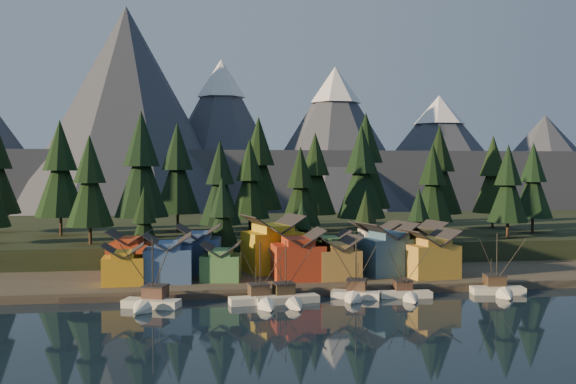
{
  "coord_description": "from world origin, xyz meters",
  "views": [
    {
      "loc": [
        -18.15,
        -94.59,
        22.11
      ],
      "look_at": [
        0.46,
        30.0,
        17.71
      ],
      "focal_mm": 40.0,
      "sensor_mm": 36.0,
      "label": 1
    }
  ],
  "objects": [
    {
      "name": "house_back_0",
      "position": [
        -30.36,
        33.32,
        6.1
      ],
      "size": [
        8.66,
        8.36,
        8.76
      ],
      "rotation": [
        0.0,
        0.0,
        -0.08
      ],
      "color": "#A53619",
      "rests_on": "shore_strip"
    },
    {
      "name": "house_front_6",
      "position": [
        26.96,
        22.61,
        6.28
      ],
      "size": [
        10.14,
        9.71,
        9.09
      ],
      "rotation": [
        0.0,
        0.0,
        0.13
      ],
      "color": "gold",
      "rests_on": "shore_strip"
    },
    {
      "name": "tree_hill_7",
      "position": [
        6.0,
        48.0,
        17.72
      ],
      "size": [
        9.21,
        9.21,
        21.45
      ],
      "color": "#332319",
      "rests_on": "hillside"
    },
    {
      "name": "mountain_ridge",
      "position": [
        -4.2,
        213.59,
        26.06
      ],
      "size": [
        560.0,
        190.0,
        90.0
      ],
      "color": "#434656",
      "rests_on": "ground"
    },
    {
      "name": "tree_shore_0",
      "position": [
        -28.0,
        40.0,
        10.9
      ],
      "size": [
        7.39,
        7.39,
        17.21
      ],
      "color": "#332319",
      "rests_on": "shore_strip"
    },
    {
      "name": "boat_5",
      "position": [
        18.18,
        10.49,
        1.92
      ],
      "size": [
        9.42,
        10.17,
        10.35
      ],
      "rotation": [
        0.0,
        0.0,
        -0.06
      ],
      "color": "beige",
      "rests_on": "ground"
    },
    {
      "name": "tree_hill_10",
      "position": [
        30.0,
        80.0,
        23.58
      ],
      "size": [
        13.8,
        13.8,
        32.16
      ],
      "color": "#332319",
      "rests_on": "hillside"
    },
    {
      "name": "tree_shore_4",
      "position": [
        31.0,
        40.0,
        10.56
      ],
      "size": [
        7.13,
        7.13,
        16.6
      ],
      "color": "#332319",
      "rests_on": "shore_strip"
    },
    {
      "name": "tree_hill_5",
      "position": [
        -12.0,
        50.0,
        18.49
      ],
      "size": [
        9.81,
        9.81,
        22.85
      ],
      "color": "#332319",
      "rests_on": "hillside"
    },
    {
      "name": "boat_4",
      "position": [
        9.19,
        11.19,
        2.32
      ],
      "size": [
        9.07,
        9.69,
        11.4
      ],
      "rotation": [
        0.0,
        0.0,
        -0.38
      ],
      "color": "silver",
      "rests_on": "ground"
    },
    {
      "name": "boat_1",
      "position": [
        -25.11,
        8.77,
        2.49
      ],
      "size": [
        9.92,
        10.58,
        12.32
      ],
      "rotation": [
        0.0,
        0.0,
        -0.34
      ],
      "color": "beige",
      "rests_on": "ground"
    },
    {
      "name": "boat_2",
      "position": [
        -6.89,
        8.79,
        2.02
      ],
      "size": [
        11.03,
        11.82,
        11.25
      ],
      "rotation": [
        0.0,
        0.0,
        0.11
      ],
      "color": "white",
      "rests_on": "ground"
    },
    {
      "name": "house_front_5",
      "position": [
        19.54,
        26.54,
        6.86
      ],
      "size": [
        11.64,
        11.0,
        10.21
      ],
      "rotation": [
        0.0,
        0.0,
        0.25
      ],
      "color": "#325677",
      "rests_on": "shore_strip"
    },
    {
      "name": "house_front_1",
      "position": [
        -22.65,
        24.61,
        6.14
      ],
      "size": [
        8.59,
        8.26,
        8.83
      ],
      "rotation": [
        0.0,
        0.0,
        -0.01
      ],
      "color": "#3C5B8F",
      "rests_on": "shore_strip"
    },
    {
      "name": "tree_hill_2",
      "position": [
        -40.0,
        48.0,
        18.93
      ],
      "size": [
        10.15,
        10.15,
        23.65
      ],
      "color": "#332319",
      "rests_on": "hillside"
    },
    {
      "name": "tree_hill_9",
      "position": [
        22.0,
        55.0,
        20.83
      ],
      "size": [
        11.64,
        11.64,
        27.13
      ],
      "color": "#332319",
      "rests_on": "hillside"
    },
    {
      "name": "house_back_1",
      "position": [
        -16.94,
        33.24,
        6.58
      ],
      "size": [
        9.31,
        9.4,
        9.69
      ],
      "rotation": [
        0.0,
        0.0,
        -0.08
      ],
      "color": "#374F82",
      "rests_on": "shore_strip"
    },
    {
      "name": "tree_shore_1",
      "position": [
        -12.0,
        40.0,
        11.96
      ],
      "size": [
        8.22,
        8.22,
        19.15
      ],
      "color": "#332319",
      "rests_on": "shore_strip"
    },
    {
      "name": "tree_shore_2",
      "position": [
        5.0,
        40.0,
        9.25
      ],
      "size": [
        6.1,
        6.1,
        14.21
      ],
      "color": "#332319",
      "rests_on": "shore_strip"
    },
    {
      "name": "house_front_0",
      "position": [
        -30.5,
        23.18,
        5.3
      ],
      "size": [
        7.47,
        7.09,
        7.23
      ],
      "rotation": [
        0.0,
        0.0,
        0.04
      ],
      "color": "gold",
      "rests_on": "shore_strip"
    },
    {
      "name": "ground",
      "position": [
        0.0,
        0.0,
        0.0
      ],
      "size": [
        500.0,
        500.0,
        0.0
      ],
      "primitive_type": "plane",
      "color": "black",
      "rests_on": "ground"
    },
    {
      "name": "house_front_2",
      "position": [
        -12.95,
        24.66,
        5.19
      ],
      "size": [
        8.24,
        8.28,
        7.02
      ],
      "rotation": [
        0.0,
        0.0,
        -0.16
      ],
      "color": "#407640",
      "rests_on": "shore_strip"
    },
    {
      "name": "house_back_3",
      "position": [
        9.49,
        32.8,
        5.86
      ],
      "size": [
        8.59,
        7.75,
        8.29
      ],
      "rotation": [
        0.0,
        0.0,
        -0.06
      ],
      "color": "#4F8145",
      "rests_on": "shore_strip"
    },
    {
      "name": "boat_6",
      "position": [
        35.46,
        11.1,
        2.36
      ],
      "size": [
        9.82,
        10.45,
        11.93
      ],
      "rotation": [
        0.0,
        0.0,
        -0.14
      ],
      "color": "silver",
      "rests_on": "ground"
    },
    {
      "name": "tree_hill_14",
      "position": [
        64.0,
        72.0,
        19.98
      ],
      "size": [
        10.98,
        10.98,
        25.57
      ],
      "color": "#332319",
      "rests_on": "hillside"
    },
    {
      "name": "tree_hill_11",
      "position": [
        38.0,
        50.0,
        18.24
      ],
      "size": [
        9.61,
        9.61,
        22.39
      ],
      "color": "#332319",
      "rests_on": "hillside"
    },
    {
      "name": "shore_strip",
      "position": [
        0.0,
        40.0,
        0.75
      ],
      "size": [
        400.0,
        50.0,
        1.5
      ],
      "primitive_type": "cube",
      "color": "#3C362C",
      "rests_on": "ground"
    },
    {
      "name": "boat_3",
      "position": [
        -2.53,
        8.8,
        2.05
      ],
      "size": [
        11.2,
        11.96,
        11.4
      ],
      "rotation": [
        0.0,
        0.0,
        0.14
      ],
      "color": "beige",
      "rests_on": "ground"
    },
    {
      "name": "tree_hill_1",
      "position": [
        -50.0,
        68.0,
        21.48
      ],
      "size": [
        12.16,
        12.16,
        28.32
      ],
      "color": "#332319",
      "rests_on": "hillside"
    },
    {
      "name": "tree_hill_17",
      "position": [
        68.0,
        58.0,
        18.66
      ],
      "size": [
        9.94,
        9.94,
        23.16
      ],
      "color": "#332319",
      "rests_on": "hillside"
    },
    {
      "name": "house_back_2",
      "position": [
        -2.17,
        33.18,
        7.5
      ],
      "size": [
        12.78,
        12.13,
        11.42
      ],
      "rotation": [
        0.0,
        0.0,
        0.24
      ],
      "color": "gold",
      "rests_on": "shore_strip"
    },
    {
      "name": "tree_shore_3",
      "position": [
        19.0,
        40.0,
        10.35
      ],
      "size": [
        6.96,
        6.96,
        16.21
      ],
      "color": "#332319",
      "rests_on": "shore_strip"
    },
    {
      "name": "tree_hill_12",
      "position": [
        46.0,
        66.0,
        21.21
      ],
      "size": [
        11.94,
        11.94,
        27.82
      ],
      "color": "#332319",
      "rests_on": "hillside"
    },
    {
      "name": "tree_hill_4",
      "position": [
        -22.0,
        75.0,
        21.62
      ],
      "size": [
        12.26,
        12.26,
        28.57
      ],
      "color": "#332319",
      "rests_on": "hillside"
    },
    {
      "name": "house_back_4",
      "position": [
        18.49,
        32.32,
        6.64
      ],
      "size": [
        9.51,
        9.18,
        9.79
      ],
      "rotation": [
        0.0,
        0.0,
        -0.06
      ],
      "color": "silver",
      "rests_on": "shore_strip"
    },
    {
      "name": "house_front_4",
      "position": [
        8.92,
        23.7,
        5.68
      ],
      "size": [
        8.07,
        8.67,
        7.96
      ],
      "rotation": [
        0.0,
        0.0,
        0.04
      ],
      "color": "#A17839",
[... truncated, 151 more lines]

